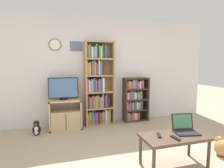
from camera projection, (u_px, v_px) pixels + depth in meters
wall_back at (103, 71)px, 4.39m from camera, size 5.78×0.09×2.60m
tv_stand at (66, 114)px, 3.97m from camera, size 0.71×0.43×0.67m
television at (63, 89)px, 3.90m from camera, size 0.65×0.18×0.50m
bookshelf_tall at (98, 85)px, 4.21m from camera, size 0.70×0.31×2.00m
bookshelf_short at (134, 99)px, 4.53m from camera, size 0.64×0.27×1.13m
coffee_table at (174, 139)px, 2.47m from camera, size 0.93×0.47×0.46m
laptop at (185, 128)px, 2.59m from camera, size 0.37×0.33×0.25m
remote_near_laptop at (159, 135)px, 2.44m from camera, size 0.10×0.17×0.02m
remote_far_from_laptop at (175, 138)px, 2.35m from camera, size 0.06×0.16×0.02m
cat at (221, 147)px, 2.80m from camera, size 0.24×0.52×0.31m
penguin_figurine at (37, 129)px, 3.60m from camera, size 0.17×0.15×0.31m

